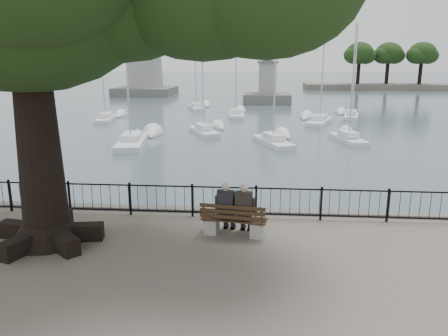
# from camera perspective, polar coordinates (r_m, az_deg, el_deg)

# --- Properties ---
(harbor) EXTENTS (260.00, 260.00, 1.20)m
(harbor) POSITION_cam_1_polar(r_m,az_deg,el_deg) (14.51, 0.16, -7.59)
(harbor) COLOR #53504D
(harbor) RESTS_ON ground
(railing) EXTENTS (22.06, 0.06, 1.00)m
(railing) POSITION_cam_1_polar(r_m,az_deg,el_deg) (13.68, 0.00, -4.23)
(railing) COLOR black
(railing) RESTS_ON ground
(bench) EXTENTS (1.90, 0.82, 0.97)m
(bench) POSITION_cam_1_polar(r_m,az_deg,el_deg) (12.40, 1.29, -7.29)
(bench) COLOR gray
(bench) RESTS_ON ground
(person_left) EXTENTS (0.50, 0.81, 1.54)m
(person_left) POSITION_cam_1_polar(r_m,az_deg,el_deg) (12.41, 0.38, -5.44)
(person_left) COLOR black
(person_left) RESTS_ON ground
(person_right) EXTENTS (0.50, 0.81, 1.54)m
(person_right) POSITION_cam_1_polar(r_m,az_deg,el_deg) (12.31, 2.70, -5.61)
(person_right) COLOR black
(person_right) RESTS_ON ground
(lighthouse) EXTENTS (9.36, 9.36, 28.85)m
(lighthouse) POSITION_cam_1_polar(r_m,az_deg,el_deg) (75.17, -10.58, 18.57)
(lighthouse) COLOR #53504D
(lighthouse) RESTS_ON ground
(lion_monument) EXTENTS (6.30, 6.30, 9.22)m
(lion_monument) POSITION_cam_1_polar(r_m,az_deg,el_deg) (60.48, 5.66, 10.64)
(lion_monument) COLOR #53504D
(lion_monument) RESTS_ON ground
(sailboat_a) EXTENTS (2.59, 6.22, 10.19)m
(sailboat_a) POSITION_cam_1_polar(r_m,az_deg,el_deg) (31.09, -11.93, 3.44)
(sailboat_a) COLOR silver
(sailboat_a) RESTS_ON ground
(sailboat_b) EXTENTS (3.10, 4.79, 10.81)m
(sailboat_b) POSITION_cam_1_polar(r_m,az_deg,el_deg) (35.19, -2.67, 5.02)
(sailboat_b) COLOR silver
(sailboat_b) RESTS_ON ground
(sailboat_c) EXTENTS (3.02, 5.03, 8.77)m
(sailboat_c) POSITION_cam_1_polar(r_m,az_deg,el_deg) (30.83, 6.42, 3.55)
(sailboat_c) COLOR silver
(sailboat_c) RESTS_ON ground
(sailboat_d) EXTENTS (2.26, 4.80, 8.46)m
(sailboat_d) POSITION_cam_1_polar(r_m,az_deg,el_deg) (33.00, 15.88, 3.79)
(sailboat_d) COLOR silver
(sailboat_d) RESTS_ON ground
(sailboat_e) EXTENTS (2.01, 5.04, 11.83)m
(sailboat_e) POSITION_cam_1_polar(r_m,az_deg,el_deg) (44.12, -15.13, 6.41)
(sailboat_e) COLOR silver
(sailboat_e) RESTS_ON ground
(sailboat_f) EXTENTS (1.89, 5.28, 11.00)m
(sailboat_f) POSITION_cam_1_polar(r_m,az_deg,el_deg) (45.76, 1.59, 7.11)
(sailboat_f) COLOR silver
(sailboat_f) RESTS_ON ground
(sailboat_g) EXTENTS (2.30, 4.88, 9.20)m
(sailboat_g) POSITION_cam_1_polar(r_m,az_deg,el_deg) (46.67, 16.30, 6.65)
(sailboat_g) COLOR silver
(sailboat_g) RESTS_ON ground
(sailboat_h) EXTENTS (2.86, 5.17, 11.54)m
(sailboat_h) POSITION_cam_1_polar(r_m,az_deg,el_deg) (52.56, -3.64, 8.00)
(sailboat_h) COLOR silver
(sailboat_h) RESTS_ON ground
(sailboat_i) EXTENTS (3.16, 5.58, 10.02)m
(sailboat_i) POSITION_cam_1_polar(r_m,az_deg,el_deg) (41.62, 12.36, 6.05)
(sailboat_i) COLOR silver
(sailboat_i) RESTS_ON ground
(far_shore) EXTENTS (30.00, 8.60, 9.18)m
(far_shore) POSITION_cam_1_polar(r_m,az_deg,el_deg) (93.19, 20.38, 12.05)
(far_shore) COLOR #575048
(far_shore) RESTS_ON ground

